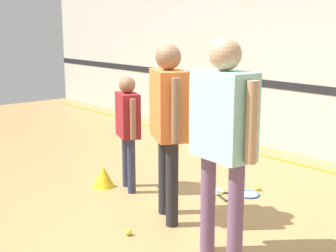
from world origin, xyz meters
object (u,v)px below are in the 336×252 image
object	(u,v)px
racket_second_spare	(214,192)
training_cone	(103,176)
person_student_left	(128,121)
person_student_right	(223,127)
tennis_ball_near_instructor	(128,232)
person_instructor	(168,114)
tennis_ball_by_spare_racket	(258,188)
racket_spare_on_floor	(246,194)

from	to	relation	value
racket_second_spare	training_cone	bearing A→B (deg)	-117.61
person_student_left	racket_second_spare	bearing A→B (deg)	63.98
training_cone	person_student_right	bearing A→B (deg)	-5.86
person_student_right	racket_second_spare	distance (m)	1.96
tennis_ball_near_instructor	training_cone	xyz separation A→B (m)	(-1.31, 0.56, 0.10)
person_instructor	racket_second_spare	distance (m)	1.44
person_instructor	person_student_left	world-z (taller)	person_instructor
tennis_ball_near_instructor	tennis_ball_by_spare_racket	xyz separation A→B (m)	(0.01, 1.90, 0.00)
racket_second_spare	tennis_ball_by_spare_racket	bearing A→B (deg)	77.72
person_student_right	racket_second_spare	world-z (taller)	person_student_right
racket_spare_on_floor	tennis_ball_by_spare_racket	xyz separation A→B (m)	(-0.00, 0.22, 0.02)
person_student_left	racket_second_spare	size ratio (longest dim) A/B	2.73
person_student_right	racket_spare_on_floor	xyz separation A→B (m)	(-0.85, 1.34, -1.13)
tennis_ball_near_instructor	training_cone	bearing A→B (deg)	156.76
person_instructor	tennis_ball_near_instructor	size ratio (longest dim) A/B	26.77
person_student_left	racket_spare_on_floor	distance (m)	1.63
tennis_ball_by_spare_racket	racket_second_spare	bearing A→B (deg)	-123.55
tennis_ball_near_instructor	person_instructor	bearing A→B (deg)	95.73
tennis_ball_near_instructor	racket_spare_on_floor	bearing A→B (deg)	89.51
person_student_left	tennis_ball_near_instructor	xyz separation A→B (m)	(1.03, -0.75, -0.81)
racket_second_spare	training_cone	distance (m)	1.36
racket_spare_on_floor	tennis_ball_by_spare_racket	distance (m)	0.22
person_student_left	person_student_right	xyz separation A→B (m)	(1.89, -0.41, 0.30)
racket_second_spare	tennis_ball_by_spare_racket	xyz separation A→B (m)	(0.29, 0.44, 0.02)
person_student_right	person_instructor	bearing A→B (deg)	-7.98
person_instructor	racket_second_spare	world-z (taller)	person_instructor
training_cone	tennis_ball_by_spare_racket	bearing A→B (deg)	45.43
tennis_ball_near_instructor	training_cone	distance (m)	1.42
person_student_right	racket_second_spare	size ratio (longest dim) A/B	3.70
racket_spare_on_floor	tennis_ball_near_instructor	distance (m)	1.67
tennis_ball_by_spare_racket	racket_spare_on_floor	bearing A→B (deg)	-88.73
person_student_right	training_cone	xyz separation A→B (m)	(-2.17, 0.22, -1.01)
person_student_right	tennis_ball_by_spare_racket	xyz separation A→B (m)	(-0.85, 1.56, -1.11)
person_instructor	racket_spare_on_floor	size ratio (longest dim) A/B	3.77
racket_spare_on_floor	tennis_ball_near_instructor	bearing A→B (deg)	49.68
person_instructor	tennis_ball_by_spare_racket	size ratio (longest dim) A/B	26.77
racket_second_spare	tennis_ball_near_instructor	bearing A→B (deg)	-57.62
person_student_left	person_student_right	size ratio (longest dim) A/B	0.74
racket_spare_on_floor	racket_second_spare	xyz separation A→B (m)	(-0.30, -0.22, 0.00)
person_student_left	racket_second_spare	world-z (taller)	person_student_left
person_instructor	tennis_ball_near_instructor	distance (m)	1.19
person_student_right	person_student_left	bearing A→B (deg)	-8.05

